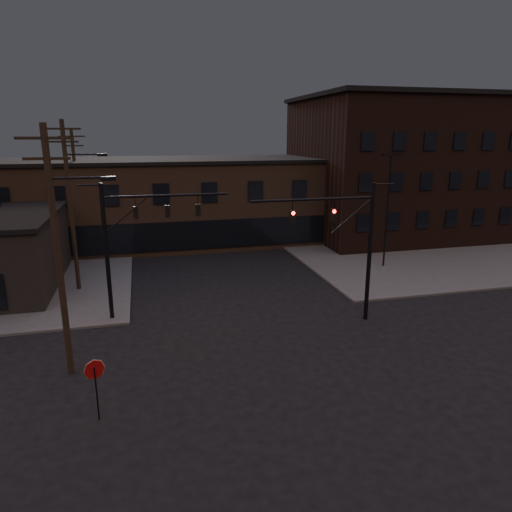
{
  "coord_description": "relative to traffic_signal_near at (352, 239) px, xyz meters",
  "views": [
    {
      "loc": [
        -5.92,
        -18.23,
        10.52
      ],
      "look_at": [
        0.55,
        7.35,
        3.5
      ],
      "focal_mm": 32.0,
      "sensor_mm": 36.0,
      "label": 1
    }
  ],
  "objects": [
    {
      "name": "building_right",
      "position": [
        16.64,
        21.5,
        2.07
      ],
      "size": [
        22.0,
        16.0,
        14.0
      ],
      "primitive_type": "cube",
      "color": "black",
      "rests_on": "ground"
    },
    {
      "name": "ground",
      "position": [
        -5.36,
        -4.5,
        -4.93
      ],
      "size": [
        140.0,
        140.0,
        0.0
      ],
      "primitive_type": "plane",
      "color": "black",
      "rests_on": "ground"
    },
    {
      "name": "utility_pole_far",
      "position": [
        -16.86,
        21.5,
        0.85
      ],
      "size": [
        2.2,
        0.28,
        11.0
      ],
      "color": "black",
      "rests_on": "ground"
    },
    {
      "name": "traffic_signal_near",
      "position": [
        0.0,
        0.0,
        0.0
      ],
      "size": [
        7.12,
        0.24,
        8.0
      ],
      "color": "black",
      "rests_on": "ground"
    },
    {
      "name": "parked_car_lot_b",
      "position": [
        12.09,
        18.19,
        -4.16
      ],
      "size": [
        4.31,
        1.83,
        1.24
      ],
      "primitive_type": "imported",
      "rotation": [
        0.0,
        0.0,
        1.59
      ],
      "color": "silver",
      "rests_on": "sidewalk_ne"
    },
    {
      "name": "parked_car_lot_a",
      "position": [
        12.43,
        15.73,
        -4.06
      ],
      "size": [
        4.55,
        2.81,
        1.45
      ],
      "primitive_type": "imported",
      "rotation": [
        0.0,
        0.0,
        1.29
      ],
      "color": "black",
      "rests_on": "sidewalk_ne"
    },
    {
      "name": "stop_sign",
      "position": [
        -13.36,
        -6.49,
        -3.09
      ],
      "size": [
        0.72,
        0.33,
        2.48
      ],
      "color": "black",
      "rests_on": "ground"
    },
    {
      "name": "utility_pole_mid",
      "position": [
        -15.79,
        9.5,
        1.19
      ],
      "size": [
        3.7,
        0.28,
        11.5
      ],
      "color": "black",
      "rests_on": "ground"
    },
    {
      "name": "building_row",
      "position": [
        -5.36,
        23.5,
        -0.93
      ],
      "size": [
        40.0,
        12.0,
        8.0
      ],
      "primitive_type": "cube",
      "color": "brown",
      "rests_on": "ground"
    },
    {
      "name": "utility_pole_near",
      "position": [
        -14.79,
        -2.5,
        0.94
      ],
      "size": [
        3.7,
        0.28,
        11.0
      ],
      "color": "black",
      "rests_on": "ground"
    },
    {
      "name": "car_crossing",
      "position": [
        -5.43,
        20.14,
        -4.09
      ],
      "size": [
        1.94,
        5.16,
        1.68
      ],
      "primitive_type": "imported",
      "rotation": [
        0.0,
        0.0,
        0.03
      ],
      "color": "black",
      "rests_on": "ground"
    },
    {
      "name": "lot_light_a",
      "position": [
        7.64,
        9.5,
        0.58
      ],
      "size": [
        1.5,
        0.28,
        9.14
      ],
      "color": "black",
      "rests_on": "ground"
    },
    {
      "name": "traffic_signal_far",
      "position": [
        -12.07,
        3.5,
        0.08
      ],
      "size": [
        7.12,
        0.24,
        8.0
      ],
      "color": "black",
      "rests_on": "ground"
    },
    {
      "name": "sidewalk_ne",
      "position": [
        16.64,
        17.5,
        -4.86
      ],
      "size": [
        30.0,
        30.0,
        0.15
      ],
      "primitive_type": "cube",
      "color": "#474744",
      "rests_on": "ground"
    },
    {
      "name": "lot_light_b",
      "position": [
        13.64,
        14.5,
        0.58
      ],
      "size": [
        1.5,
        0.28,
        9.14
      ],
      "color": "black",
      "rests_on": "ground"
    }
  ]
}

